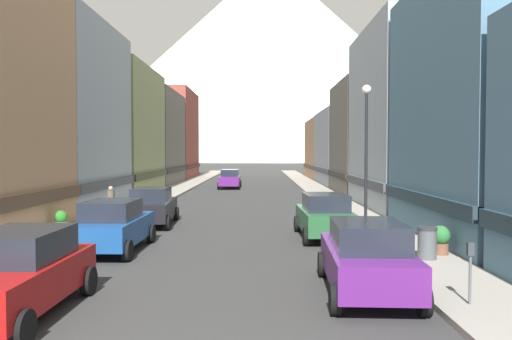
{
  "coord_description": "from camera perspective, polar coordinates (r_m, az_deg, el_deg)",
  "views": [
    {
      "loc": [
        1.24,
        -5.56,
        3.42
      ],
      "look_at": [
        0.86,
        42.97,
        1.71
      ],
      "focal_mm": 35.79,
      "sensor_mm": 36.0,
      "label": 1
    }
  ],
  "objects": [
    {
      "name": "storefront_right_5",
      "position": [
        66.23,
        9.15,
        2.18
      ],
      "size": [
        7.8,
        12.89,
        7.55
      ],
      "color": "tan",
      "rests_on": "ground"
    },
    {
      "name": "streetlamp_right",
      "position": [
        20.2,
        12.22,
        3.58
      ],
      "size": [
        0.36,
        0.36,
        5.86
      ],
      "color": "black",
      "rests_on": "sidewalk_right"
    },
    {
      "name": "parking_meter_near",
      "position": [
        12.02,
        22.83,
        -9.69
      ],
      "size": [
        0.14,
        0.1,
        1.33
      ],
      "color": "#595960",
      "rests_on": "sidewalk_right"
    },
    {
      "name": "car_right_1",
      "position": [
        20.43,
        7.68,
        -5.09
      ],
      "size": [
        2.18,
        4.45,
        1.78
      ],
      "color": "#265933",
      "rests_on": "ground"
    },
    {
      "name": "storefront_left_2",
      "position": [
        32.1,
        -22.75,
        5.14
      ],
      "size": [
        8.0,
        10.26,
        10.86
      ],
      "color": "#99A5B2",
      "rests_on": "ground"
    },
    {
      "name": "sidewalk_left",
      "position": [
        41.38,
        -9.99,
        -2.65
      ],
      "size": [
        2.5,
        100.0,
        0.15
      ],
      "primitive_type": "cube",
      "color": "gray",
      "rests_on": "ground"
    },
    {
      "name": "car_left_2",
      "position": [
        24.29,
        -11.55,
        -3.98
      ],
      "size": [
        2.25,
        4.48,
        1.78
      ],
      "color": "black",
      "rests_on": "ground"
    },
    {
      "name": "potted_plant_0",
      "position": [
        17.45,
        19.88,
        -7.26
      ],
      "size": [
        0.63,
        0.63,
        0.93
      ],
      "color": "brown",
      "rests_on": "sidewalk_right"
    },
    {
      "name": "mountain_backdrop",
      "position": [
        269.97,
        1.63,
        12.32
      ],
      "size": [
        215.92,
        215.92,
        103.45
      ],
      "primitive_type": "cone",
      "color": "silver",
      "rests_on": "ground"
    },
    {
      "name": "potted_plant_1",
      "position": [
        22.66,
        -20.97,
        -5.31
      ],
      "size": [
        0.52,
        0.52,
        0.85
      ],
      "color": "gray",
      "rests_on": "sidewalk_left"
    },
    {
      "name": "car_driving_0",
      "position": [
        48.03,
        -2.94,
        -0.99
      ],
      "size": [
        2.06,
        4.4,
        1.78
      ],
      "color": "#591E72",
      "rests_on": "ground"
    },
    {
      "name": "storefront_left_3",
      "position": [
        43.05,
        -17.16,
        3.93
      ],
      "size": [
        8.81,
        11.67,
        10.19
      ],
      "color": "#8C9966",
      "rests_on": "ground"
    },
    {
      "name": "trash_bin_right",
      "position": [
        16.57,
        18.58,
        -7.73
      ],
      "size": [
        0.59,
        0.59,
        0.98
      ],
      "color": "#4C5156",
      "rests_on": "sidewalk_right"
    },
    {
      "name": "storefront_right_2",
      "position": [
        32.59,
        19.95,
        5.1
      ],
      "size": [
        9.44,
        10.93,
        10.83
      ],
      "color": "#99A5B2",
      "rests_on": "ground"
    },
    {
      "name": "storefront_left_4",
      "position": [
        54.98,
        -13.22,
        3.3
      ],
      "size": [
        8.77,
        12.45,
        9.74
      ],
      "color": "#66605B",
      "rests_on": "ground"
    },
    {
      "name": "pedestrian_1",
      "position": [
        26.62,
        -15.92,
        -3.57
      ],
      "size": [
        0.36,
        0.36,
        1.56
      ],
      "color": "brown",
      "rests_on": "sidewalk_left"
    },
    {
      "name": "storefront_right_4",
      "position": [
        53.79,
        11.84,
        2.26
      ],
      "size": [
        9.01,
        12.54,
        7.65
      ],
      "color": "#99A5B2",
      "rests_on": "ground"
    },
    {
      "name": "pedestrian_0",
      "position": [
        26.68,
        -15.89,
        -3.56
      ],
      "size": [
        0.36,
        0.36,
        1.55
      ],
      "color": "brown",
      "rests_on": "sidewalk_left"
    },
    {
      "name": "storefront_left_5",
      "position": [
        67.63,
        -10.29,
        3.75
      ],
      "size": [
        7.99,
        12.74,
        11.36
      ],
      "color": "brown",
      "rests_on": "ground"
    },
    {
      "name": "car_right_0",
      "position": [
        12.65,
        12.27,
        -9.51
      ],
      "size": [
        2.23,
        4.47,
        1.78
      ],
      "color": "#591E72",
      "rests_on": "ground"
    },
    {
      "name": "car_left_1",
      "position": [
        18.26,
        -15.67,
        -5.99
      ],
      "size": [
        2.1,
        4.42,
        1.78
      ],
      "color": "#19478C",
      "rests_on": "ground"
    },
    {
      "name": "storefront_right_3",
      "position": [
        42.61,
        14.51,
        3.2
      ],
      "size": [
        8.45,
        9.6,
        9.02
      ],
      "color": "#66605B",
      "rests_on": "ground"
    },
    {
      "name": "car_left_0",
      "position": [
        11.89,
        -25.09,
        -10.41
      ],
      "size": [
        2.11,
        4.42,
        1.78
      ],
      "color": "#9E1111",
      "rests_on": "ground"
    },
    {
      "name": "sidewalk_right",
      "position": [
        41.01,
        7.48,
        -2.68
      ],
      "size": [
        2.5,
        100.0,
        0.15
      ],
      "primitive_type": "cube",
      "color": "gray",
      "rests_on": "ground"
    }
  ]
}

